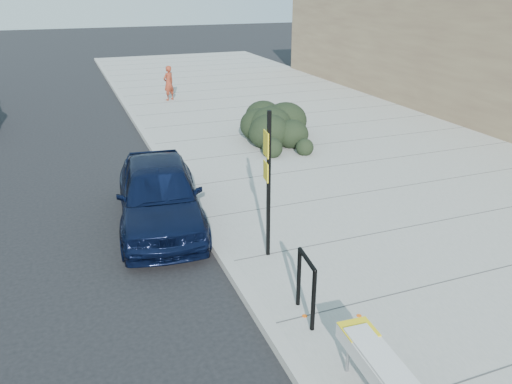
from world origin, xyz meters
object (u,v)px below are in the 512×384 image
bike_rack (306,282)px  pedestrian (169,83)px  sedan_navy (159,194)px  bench (392,381)px  sign_post (268,178)px

bike_rack → pedestrian: pedestrian is taller
bike_rack → sedan_navy: sedan_navy is taller
bench → sedan_navy: 6.60m
bench → sedan_navy: (-1.49, 6.43, 0.09)m
bike_rack → sedan_navy: 4.56m
sedan_navy → sign_post: bearing=-48.8°
sign_post → sedan_navy: bearing=131.9°
bench → bike_rack: (-0.09, 2.09, 0.13)m
bike_rack → pedestrian: size_ratio=0.70×
sign_post → pedestrian: bearing=93.2°
bench → sign_post: (0.10, 4.09, 1.08)m
bench → sign_post: size_ratio=0.76×
bike_rack → sign_post: bearing=91.5°
bike_rack → sign_post: size_ratio=0.38×
bench → pedestrian: (1.29, 18.53, 0.25)m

